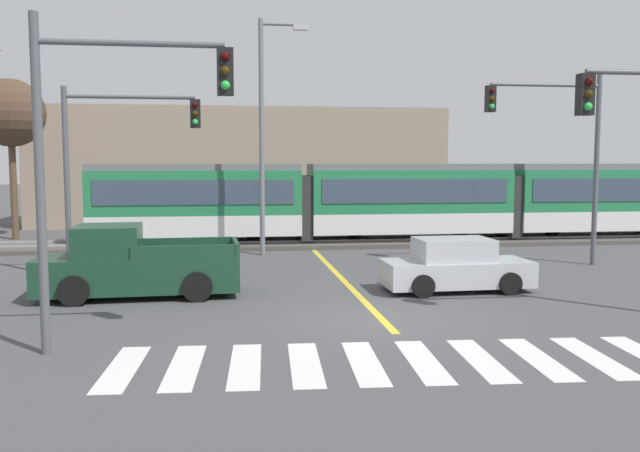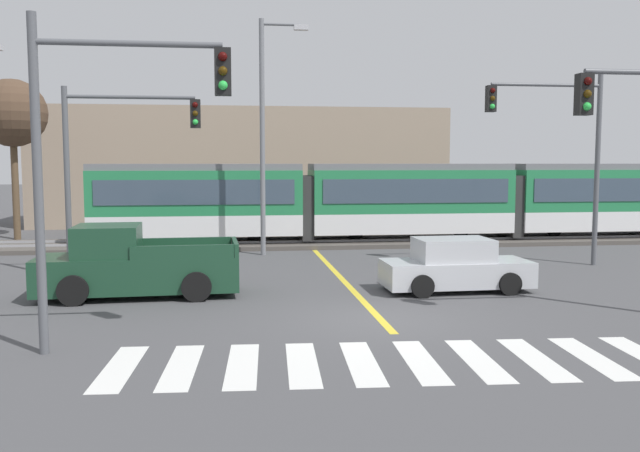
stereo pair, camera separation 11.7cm
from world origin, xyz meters
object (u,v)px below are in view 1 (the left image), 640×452
(traffic_light_mid_left, at_px, (114,150))
(street_lamp_centre, at_px, (266,124))
(sedan_crossing, at_px, (456,267))
(traffic_light_near_left, at_px, (104,135))
(traffic_light_mid_right, at_px, (562,139))
(bare_tree_far_west, at_px, (10,114))
(pickup_truck, at_px, (134,266))
(light_rail_tram, at_px, (408,198))

(traffic_light_mid_left, height_order, street_lamp_centre, street_lamp_centre)
(sedan_crossing, xyz_separation_m, traffic_light_near_left, (-8.80, -5.14, 3.52))
(traffic_light_mid_right, height_order, bare_tree_far_west, bare_tree_far_west)
(sedan_crossing, bearing_deg, pickup_truck, 177.67)
(light_rail_tram, xyz_separation_m, traffic_light_near_left, (-10.47, -16.51, 2.17))
(traffic_light_near_left, bearing_deg, street_lamp_centre, 74.02)
(traffic_light_mid_left, bearing_deg, light_rail_tram, 33.74)
(street_lamp_centre, height_order, bare_tree_far_west, street_lamp_centre)
(pickup_truck, xyz_separation_m, street_lamp_centre, (4.08, 7.88, 4.31))
(sedan_crossing, xyz_separation_m, bare_tree_far_west, (-16.50, 15.16, 5.23))
(sedan_crossing, xyz_separation_m, traffic_light_mid_right, (5.19, 4.04, 3.79))
(pickup_truck, bearing_deg, light_rail_tram, 45.74)
(street_lamp_centre, xyz_separation_m, bare_tree_far_west, (-11.54, 6.92, 0.77))
(traffic_light_mid_left, xyz_separation_m, bare_tree_far_west, (-6.48, 11.60, 1.85))
(bare_tree_far_west, bearing_deg, street_lamp_centre, -30.94)
(traffic_light_near_left, distance_m, bare_tree_far_west, 21.79)
(traffic_light_mid_right, bearing_deg, traffic_light_mid_left, -178.20)
(traffic_light_mid_left, bearing_deg, bare_tree_far_west, 119.19)
(street_lamp_centre, bearing_deg, traffic_light_mid_left, -137.15)
(traffic_light_near_left, relative_size, bare_tree_far_west, 0.86)
(sedan_crossing, relative_size, traffic_light_mid_left, 0.70)
(pickup_truck, distance_m, traffic_light_mid_left, 4.65)
(traffic_light_near_left, relative_size, traffic_light_mid_right, 0.95)
(light_rail_tram, xyz_separation_m, street_lamp_centre, (-6.63, -3.12, 3.11))
(traffic_light_near_left, bearing_deg, sedan_crossing, 30.31)
(traffic_light_mid_right, bearing_deg, street_lamp_centre, 157.49)
(pickup_truck, distance_m, street_lamp_centre, 9.86)
(pickup_truck, bearing_deg, sedan_crossing, -2.33)
(light_rail_tram, relative_size, traffic_light_mid_left, 4.64)
(sedan_crossing, distance_m, traffic_light_mid_right, 7.59)
(street_lamp_centre, bearing_deg, light_rail_tram, 25.17)
(pickup_truck, height_order, traffic_light_near_left, traffic_light_near_left)
(bare_tree_far_west, bearing_deg, light_rail_tram, -11.81)
(light_rail_tram, distance_m, traffic_light_mid_right, 8.49)
(light_rail_tram, bearing_deg, traffic_light_mid_right, -64.33)
(light_rail_tram, height_order, sedan_crossing, light_rail_tram)
(traffic_light_near_left, distance_m, traffic_light_mid_left, 8.79)
(sedan_crossing, relative_size, bare_tree_far_west, 0.56)
(light_rail_tram, height_order, pickup_truck, light_rail_tram)
(bare_tree_far_west, bearing_deg, traffic_light_mid_left, -60.81)
(street_lamp_centre, bearing_deg, traffic_light_mid_right, -22.51)
(light_rail_tram, bearing_deg, bare_tree_far_west, 168.19)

